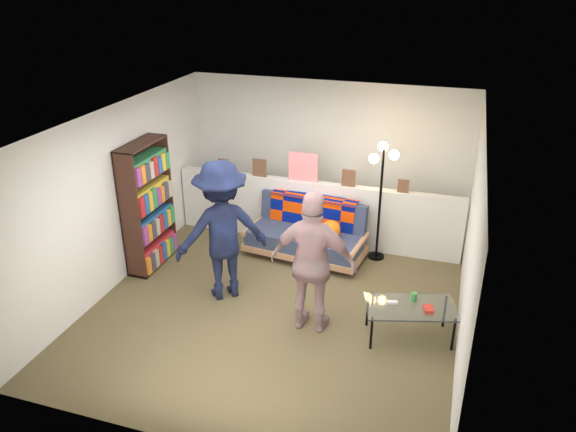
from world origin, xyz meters
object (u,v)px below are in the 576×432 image
object	(u,v)px
futon_sofa	(308,234)
bookshelf	(148,210)
person_right	(313,263)
floor_lamp	(382,178)
coffee_table	(411,308)
person_left	(222,231)

from	to	relation	value
futon_sofa	bookshelf	xyz separation A→B (m)	(-2.09, -0.92, 0.50)
person_right	futon_sofa	bearing A→B (deg)	-71.17
bookshelf	person_right	size ratio (longest dim) A/B	1.04
floor_lamp	coffee_table	bearing A→B (deg)	-69.62
floor_lamp	person_left	distance (m)	2.42
person_left	bookshelf	bearing A→B (deg)	-56.84
bookshelf	person_left	bearing A→B (deg)	-18.43
bookshelf	person_right	distance (m)	2.77
coffee_table	floor_lamp	size ratio (longest dim) A/B	0.65
futon_sofa	floor_lamp	distance (m)	1.37
person_left	coffee_table	bearing A→B (deg)	136.22
coffee_table	floor_lamp	distance (m)	2.16
futon_sofa	floor_lamp	xyz separation A→B (m)	(1.00, 0.27, 0.90)
futon_sofa	person_left	size ratio (longest dim) A/B	0.99
coffee_table	person_left	distance (m)	2.51
coffee_table	futon_sofa	bearing A→B (deg)	136.65
bookshelf	floor_lamp	bearing A→B (deg)	21.05
futon_sofa	coffee_table	size ratio (longest dim) A/B	1.61
person_left	person_right	size ratio (longest dim) A/B	1.06
person_left	person_right	xyz separation A→B (m)	(1.31, -0.37, -0.05)
bookshelf	floor_lamp	xyz separation A→B (m)	(3.09, 1.19, 0.39)
floor_lamp	person_right	distance (m)	2.09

